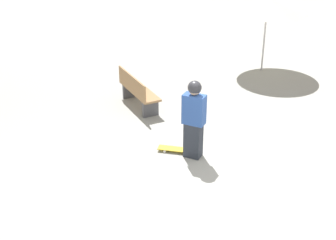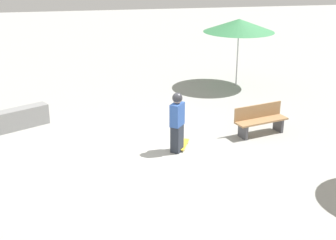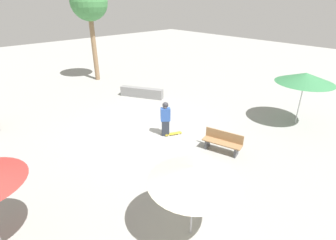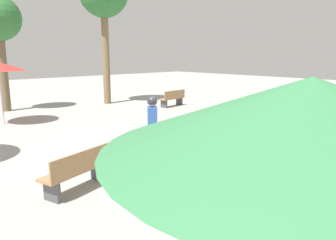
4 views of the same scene
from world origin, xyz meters
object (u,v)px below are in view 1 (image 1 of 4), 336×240
(bench_near, at_px, (137,91))
(skater_main, at_px, (194,117))
(skateboard, at_px, (177,149))
(shade_umbrella_cream, at_px, (267,5))

(bench_near, bearing_deg, skater_main, 0.91)
(skater_main, xyz_separation_m, skateboard, (0.28, -0.22, -0.82))
(skateboard, bearing_deg, skater_main, 164.64)
(skateboard, xyz_separation_m, bench_near, (0.50, -2.38, 0.37))
(skateboard, distance_m, shade_umbrella_cream, 5.87)
(skater_main, height_order, bench_near, skater_main)
(skater_main, bearing_deg, shade_umbrella_cream, -88.17)
(shade_umbrella_cream, bearing_deg, skater_main, 54.81)
(bench_near, bearing_deg, skateboard, -3.82)
(skater_main, relative_size, skateboard, 2.00)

